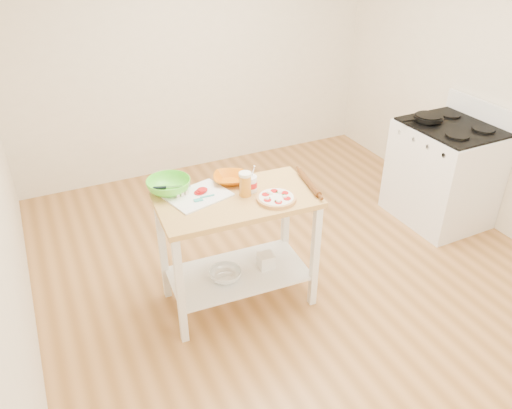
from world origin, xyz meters
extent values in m
cube|color=#AF7840|center=(0.00, 0.00, -0.01)|extent=(4.00, 4.50, 0.02)
cube|color=#F0E3C9|center=(0.00, 2.26, 1.35)|extent=(4.00, 0.02, 2.70)
cube|color=tan|center=(-0.56, -0.09, 0.88)|extent=(1.12, 0.65, 0.04)
cube|color=white|center=(-0.56, -0.09, 0.25)|extent=(1.03, 0.59, 0.02)
cube|color=white|center=(-1.07, -0.31, 0.43)|extent=(0.05, 0.05, 0.86)
cube|color=white|center=(-1.04, 0.19, 0.43)|extent=(0.05, 0.05, 0.86)
cube|color=white|center=(-0.08, -0.37, 0.43)|extent=(0.05, 0.05, 0.86)
cube|color=white|center=(-0.05, 0.13, 0.43)|extent=(0.05, 0.05, 0.86)
cube|color=white|center=(1.64, 0.18, 0.46)|extent=(0.72, 0.84, 0.92)
cube|color=black|center=(1.64, 0.18, 0.93)|extent=(0.68, 0.80, 0.02)
cube|color=white|center=(1.97, 0.18, 1.02)|extent=(0.04, 0.83, 0.18)
cylinder|color=black|center=(1.51, 0.36, 0.98)|extent=(0.26, 0.26, 0.03)
cube|color=black|center=(1.31, 0.38, 0.98)|extent=(0.16, 0.04, 0.02)
cylinder|color=tan|center=(-0.34, -0.24, 0.91)|extent=(0.27, 0.27, 0.02)
cylinder|color=tan|center=(-0.34, -0.24, 0.92)|extent=(0.27, 0.27, 0.01)
cylinder|color=white|center=(-0.34, -0.24, 0.92)|extent=(0.24, 0.24, 0.01)
cylinder|color=#B60E10|center=(-0.26, -0.22, 0.93)|extent=(0.05, 0.05, 0.01)
cylinder|color=#B60E10|center=(-0.31, -0.16, 0.93)|extent=(0.05, 0.05, 0.01)
cylinder|color=#B60E10|center=(-0.39, -0.18, 0.93)|extent=(0.05, 0.05, 0.01)
cylinder|color=#B60E10|center=(-0.41, -0.25, 0.93)|extent=(0.05, 0.05, 0.01)
cylinder|color=#B60E10|center=(-0.36, -0.31, 0.93)|extent=(0.05, 0.05, 0.01)
cylinder|color=#B60E10|center=(-0.28, -0.29, 0.93)|extent=(0.05, 0.05, 0.01)
sphere|color=white|center=(-0.28, -0.19, 0.93)|extent=(0.03, 0.03, 0.03)
sphere|color=white|center=(-0.36, -0.17, 0.93)|extent=(0.03, 0.03, 0.03)
sphere|color=white|center=(-0.41, -0.24, 0.93)|extent=(0.03, 0.03, 0.03)
sphere|color=white|center=(-0.36, -0.30, 0.93)|extent=(0.03, 0.03, 0.03)
sphere|color=white|center=(-0.29, -0.27, 0.93)|extent=(0.03, 0.03, 0.03)
sphere|color=white|center=(-0.29, -0.20, 0.93)|extent=(0.03, 0.03, 0.03)
sphere|color=white|center=(-0.35, -0.19, 0.93)|extent=(0.03, 0.03, 0.03)
plane|color=#1A5510|center=(-0.28, -0.24, 0.93)|extent=(0.02, 0.02, 0.00)
plane|color=#1A5510|center=(-0.31, -0.18, 0.93)|extent=(0.03, 0.03, 0.00)
plane|color=#1A5510|center=(-0.37, -0.17, 0.93)|extent=(0.03, 0.03, 0.00)
plane|color=#1A5510|center=(-0.39, -0.23, 0.93)|extent=(0.02, 0.02, 0.00)
plane|color=#1A5510|center=(-0.37, -0.29, 0.93)|extent=(0.03, 0.03, 0.00)
cube|color=white|center=(-0.79, 0.03, 0.91)|extent=(0.46, 0.39, 0.01)
cube|color=#F4EACC|center=(-0.93, 0.07, 0.92)|extent=(0.03, 0.03, 0.02)
cube|color=#F4EACC|center=(-0.89, 0.08, 0.92)|extent=(0.03, 0.03, 0.02)
cube|color=#F4EACC|center=(-0.86, 0.09, 0.92)|extent=(0.03, 0.03, 0.02)
cube|color=#F4EACC|center=(-0.94, 0.10, 0.92)|extent=(0.03, 0.03, 0.02)
cube|color=#F4EACC|center=(-0.90, 0.11, 0.92)|extent=(0.03, 0.03, 0.02)
cube|color=#F4EACC|center=(-0.87, 0.12, 0.92)|extent=(0.03, 0.03, 0.02)
cylinder|color=#B60E10|center=(-0.78, 0.06, 0.92)|extent=(0.07, 0.07, 0.01)
cylinder|color=#B60E10|center=(-0.76, 0.06, 0.92)|extent=(0.07, 0.07, 0.01)
cylinder|color=#B60E10|center=(-0.75, 0.07, 0.93)|extent=(0.07, 0.07, 0.01)
cube|color=teal|center=(-0.82, -0.03, 0.92)|extent=(0.06, 0.04, 0.01)
cylinder|color=teal|center=(-0.75, -0.01, 0.92)|extent=(0.10, 0.02, 0.01)
cube|color=silver|center=(-0.88, 0.21, 0.91)|extent=(0.18, 0.08, 0.00)
cube|color=black|center=(-1.01, 0.24, 0.92)|extent=(0.10, 0.05, 0.01)
imported|color=#CF6405|center=(-0.52, 0.13, 0.93)|extent=(0.31, 0.31, 0.06)
imported|color=#5ADF33|center=(-0.95, 0.19, 0.95)|extent=(0.36, 0.36, 0.09)
cylinder|color=orange|center=(-0.50, -0.08, 0.97)|extent=(0.08, 0.08, 0.15)
cylinder|color=white|center=(-0.50, -0.08, 1.06)|extent=(0.09, 0.09, 0.02)
cylinder|color=white|center=(-0.44, -0.05, 0.96)|extent=(0.09, 0.09, 0.11)
cylinder|color=red|center=(-0.44, -0.05, 0.96)|extent=(0.09, 0.09, 0.04)
cylinder|color=silver|center=(-0.42, -0.05, 1.04)|extent=(0.01, 0.06, 0.12)
cylinder|color=brown|center=(-0.03, -0.15, 0.92)|extent=(0.10, 0.37, 0.04)
imported|color=silver|center=(-0.68, -0.12, 0.30)|extent=(0.32, 0.32, 0.07)
cube|color=white|center=(-0.35, -0.12, 0.32)|extent=(0.12, 0.12, 0.11)
camera|label=1|loc=(-1.71, -2.78, 2.59)|focal=35.00mm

